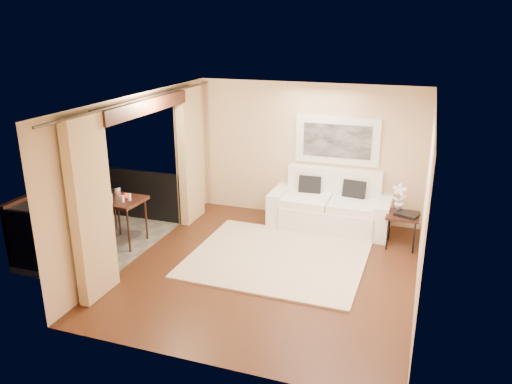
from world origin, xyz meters
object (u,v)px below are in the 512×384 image
at_px(bistro_table, 122,204).
at_px(balcony_chair_far, 95,200).
at_px(balcony_chair_near, 71,222).
at_px(ice_bucket, 116,192).
at_px(sofa, 330,207).
at_px(orchid, 399,197).
at_px(side_table, 403,217).

bearing_deg(bistro_table, balcony_chair_far, 156.52).
xyz_separation_m(balcony_chair_near, ice_bucket, (0.56, 0.58, 0.41)).
distance_m(sofa, ice_bucket, 4.01).
bearing_deg(orchid, ice_bucket, -161.51).
xyz_separation_m(orchid, ice_bucket, (-4.73, -1.58, 0.08)).
height_order(orchid, bistro_table, orchid).
height_order(side_table, bistro_table, bistro_table).
distance_m(sofa, balcony_chair_far, 4.47).
relative_size(sofa, bistro_table, 2.72).
bearing_deg(balcony_chair_far, bistro_table, 172.17).
relative_size(orchid, balcony_chair_near, 0.54).
xyz_separation_m(side_table, orchid, (-0.10, 0.16, 0.31)).
distance_m(balcony_chair_far, balcony_chair_near, 0.90).
bearing_deg(orchid, balcony_chair_far, -166.73).
bearing_deg(bistro_table, side_table, 17.44).
height_order(orchid, ice_bucket, orchid).
xyz_separation_m(side_table, bistro_table, (-4.70, -1.48, 0.21)).
distance_m(sofa, side_table, 1.47).
height_order(orchid, balcony_chair_far, orchid).
height_order(sofa, balcony_chair_far, sofa).
bearing_deg(balcony_chair_far, side_table, -152.92).
bearing_deg(balcony_chair_near, balcony_chair_far, 83.61).
bearing_deg(sofa, orchid, -15.21).
bearing_deg(side_table, orchid, 121.85).
height_order(side_table, orchid, orchid).
bearing_deg(sofa, bistro_table, -148.48).
xyz_separation_m(side_table, balcony_chair_far, (-5.52, -1.12, 0.05)).
xyz_separation_m(sofa, balcony_chair_far, (-4.16, -1.64, 0.21)).
height_order(bistro_table, ice_bucket, ice_bucket).
bearing_deg(orchid, sofa, 164.21).
bearing_deg(sofa, balcony_chair_near, -147.27).
height_order(sofa, bistro_table, sofa).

